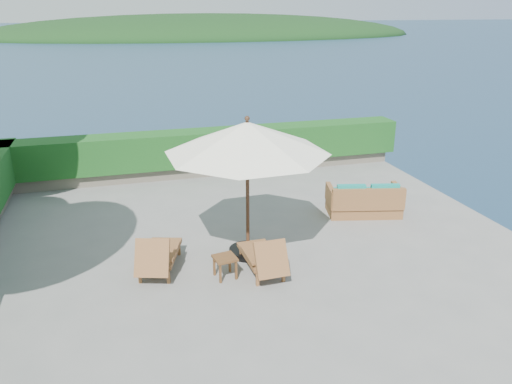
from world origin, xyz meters
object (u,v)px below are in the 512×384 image
object	(u,v)px
lounge_left	(158,255)
side_table	(225,261)
patio_umbrella	(247,139)
wicker_loveseat	(364,202)
lounge_right	(264,256)

from	to	relation	value
lounge_left	side_table	distance (m)	1.30
patio_umbrella	wicker_loveseat	distance (m)	4.08
side_table	wicker_loveseat	xyz separation A→B (m)	(3.92, 2.04, -0.02)
wicker_loveseat	lounge_right	bearing A→B (deg)	-133.28
patio_umbrella	side_table	xyz separation A→B (m)	(-0.65, -0.80, -2.08)
side_table	lounge_right	bearing A→B (deg)	-3.21
lounge_left	side_table	size ratio (longest dim) A/B	3.54
patio_umbrella	wicker_loveseat	world-z (taller)	patio_umbrella
wicker_loveseat	side_table	bearing A→B (deg)	-138.97
lounge_right	side_table	xyz separation A→B (m)	(-0.74, 0.04, -0.00)
lounge_right	wicker_loveseat	world-z (taller)	wicker_loveseat
lounge_left	wicker_loveseat	world-z (taller)	lounge_left
lounge_right	side_table	world-z (taller)	lounge_right
side_table	lounge_left	bearing A→B (deg)	154.76
lounge_left	side_table	xyz separation A→B (m)	(1.17, -0.55, -0.01)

